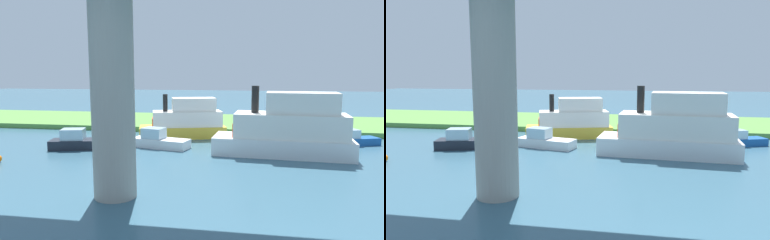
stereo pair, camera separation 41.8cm
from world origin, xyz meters
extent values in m
plane|color=#386075|center=(0.00, 0.00, 0.00)|extent=(160.00, 160.00, 0.00)
cube|color=#5B9342|center=(0.00, -6.00, 0.25)|extent=(80.00, 12.00, 0.50)
cylinder|color=#9E998E|center=(0.87, 17.95, 4.89)|extent=(2.02, 2.02, 9.79)
cylinder|color=#2D334C|center=(4.58, -2.79, 0.78)|extent=(0.29, 0.29, 0.55)
cylinder|color=red|center=(4.58, -2.79, 1.35)|extent=(0.43, 0.43, 0.60)
sphere|color=tan|center=(4.58, -2.79, 1.77)|extent=(0.24, 0.24, 0.24)
cylinder|color=brown|center=(9.56, -0.85, 0.91)|extent=(0.20, 0.20, 0.81)
cube|color=white|center=(-7.66, 7.77, 0.65)|extent=(9.88, 3.90, 1.29)
cube|color=white|center=(-8.20, 7.81, 2.15)|extent=(7.93, 3.44, 1.72)
cube|color=white|center=(-8.95, 7.86, 3.77)|extent=(5.00, 2.79, 1.51)
cylinder|color=black|center=(-5.73, 7.63, 3.98)|extent=(0.54, 0.54, 1.94)
cube|color=#D84C2D|center=(-5.08, 7.59, 1.78)|extent=(1.85, 2.05, 0.97)
cube|color=#195199|center=(-13.84, 3.19, 0.30)|extent=(4.12, 2.63, 0.60)
cube|color=silver|center=(-13.35, 3.37, 0.95)|extent=(1.69, 1.52, 0.69)
cube|color=gold|center=(0.70, 2.14, 0.51)|extent=(8.12, 4.55, 1.03)
cube|color=white|center=(0.29, 2.02, 1.71)|extent=(6.57, 3.89, 1.37)
cube|color=white|center=(-0.29, 1.86, 3.00)|extent=(4.24, 2.92, 1.20)
cylinder|color=black|center=(2.19, 2.55, 3.17)|extent=(0.43, 0.43, 1.54)
cube|color=#D84C2D|center=(2.68, 2.69, 1.41)|extent=(1.74, 1.86, 0.77)
cube|color=#1E232D|center=(7.49, 8.22, 0.37)|extent=(4.97, 2.77, 0.73)
cube|color=silver|center=(8.10, 8.38, 1.15)|extent=(1.97, 1.71, 0.84)
cube|color=white|center=(1.55, 6.80, 0.36)|extent=(4.84, 2.67, 0.71)
cube|color=silver|center=(2.14, 6.65, 1.12)|extent=(1.91, 1.66, 0.82)
camera|label=1|loc=(-5.49, 33.57, 5.96)|focal=33.30mm
camera|label=2|loc=(-5.90, 33.50, 5.96)|focal=33.30mm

